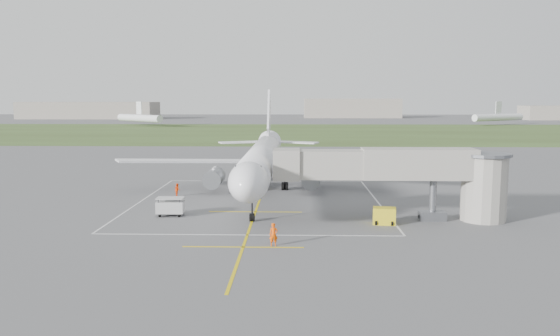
{
  "coord_description": "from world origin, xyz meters",
  "views": [
    {
      "loc": [
        4.23,
        -67.4,
        12.1
      ],
      "look_at": [
        2.48,
        -4.0,
        4.0
      ],
      "focal_mm": 35.0,
      "sensor_mm": 36.0,
      "label": 1
    }
  ],
  "objects_px": {
    "jet_bridge": "(411,173)",
    "baggage_cart": "(170,206)",
    "gpu_unit": "(384,216)",
    "airliner": "(261,160)",
    "ramp_worker_wing": "(177,190)",
    "ramp_worker_nose": "(274,235)"
  },
  "relations": [
    {
      "from": "gpu_unit",
      "to": "ramp_worker_wing",
      "type": "distance_m",
      "value": 27.49
    },
    {
      "from": "jet_bridge",
      "to": "ramp_worker_wing",
      "type": "bearing_deg",
      "value": 154.07
    },
    {
      "from": "gpu_unit",
      "to": "airliner",
      "type": "bearing_deg",
      "value": 137.74
    },
    {
      "from": "airliner",
      "to": "ramp_worker_nose",
      "type": "bearing_deg",
      "value": -84.14
    },
    {
      "from": "airliner",
      "to": "ramp_worker_nose",
      "type": "xyz_separation_m",
      "value": [
        2.5,
        -24.34,
        -3.43
      ]
    },
    {
      "from": "jet_bridge",
      "to": "gpu_unit",
      "type": "distance_m",
      "value": 5.2
    },
    {
      "from": "gpu_unit",
      "to": "jet_bridge",
      "type": "bearing_deg",
      "value": 43.18
    },
    {
      "from": "ramp_worker_wing",
      "to": "baggage_cart",
      "type": "bearing_deg",
      "value": 163.31
    },
    {
      "from": "jet_bridge",
      "to": "baggage_cart",
      "type": "height_order",
      "value": "jet_bridge"
    },
    {
      "from": "gpu_unit",
      "to": "ramp_worker_nose",
      "type": "relative_size",
      "value": 1.23
    },
    {
      "from": "gpu_unit",
      "to": "baggage_cart",
      "type": "height_order",
      "value": "baggage_cart"
    },
    {
      "from": "baggage_cart",
      "to": "ramp_worker_wing",
      "type": "height_order",
      "value": "baggage_cart"
    },
    {
      "from": "jet_bridge",
      "to": "ramp_worker_wing",
      "type": "distance_m",
      "value": 29.3
    },
    {
      "from": "jet_bridge",
      "to": "ramp_worker_nose",
      "type": "distance_m",
      "value": 17.06
    },
    {
      "from": "jet_bridge",
      "to": "ramp_worker_wing",
      "type": "height_order",
      "value": "jet_bridge"
    },
    {
      "from": "gpu_unit",
      "to": "ramp_worker_nose",
      "type": "xyz_separation_m",
      "value": [
        -10.41,
        -8.19,
        0.16
      ]
    },
    {
      "from": "ramp_worker_wing",
      "to": "ramp_worker_nose",
      "type": "bearing_deg",
      "value": -175.82
    },
    {
      "from": "jet_bridge",
      "to": "ramp_worker_wing",
      "type": "relative_size",
      "value": 14.5
    },
    {
      "from": "ramp_worker_wing",
      "to": "airliner",
      "type": "bearing_deg",
      "value": -106.81
    },
    {
      "from": "gpu_unit",
      "to": "baggage_cart",
      "type": "xyz_separation_m",
      "value": [
        -21.56,
        3.17,
        0.19
      ]
    },
    {
      "from": "ramp_worker_nose",
      "to": "ramp_worker_wing",
      "type": "bearing_deg",
      "value": 111.15
    },
    {
      "from": "jet_bridge",
      "to": "gpu_unit",
      "type": "height_order",
      "value": "jet_bridge"
    }
  ]
}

